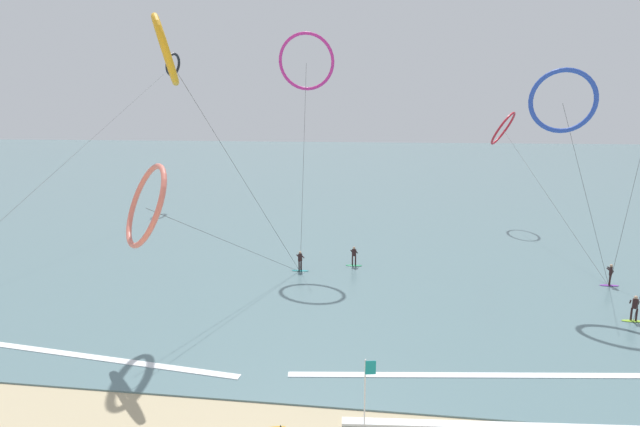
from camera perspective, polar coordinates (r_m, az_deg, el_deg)
sea_water at (r=121.69m, az=5.36°, el=5.04°), size 400.00×200.00×0.08m
surfer_violet at (r=45.04m, az=29.35°, el=-6.06°), size 1.40×0.69×1.70m
surfer_teal at (r=42.88m, az=-2.20°, el=-5.40°), size 1.40×0.70×1.70m
surfer_lime at (r=38.44m, az=31.35°, el=-9.09°), size 1.40×0.66×1.70m
surfer_emerald at (r=44.36m, az=3.77°, el=-4.85°), size 1.40×0.63×1.70m
kite_charcoal at (r=79.03m, az=-15.96°, el=15.47°), size 2.48×51.19×21.23m
kite_coral at (r=29.30m, az=-18.64°, el=0.85°), size 8.19×17.15×10.38m
kite_cobalt at (r=40.95m, az=25.21°, el=11.17°), size 7.09×1.75×16.08m
kite_amber at (r=36.02m, az=-16.68°, el=16.86°), size 8.97×10.10×19.19m
kite_crimson at (r=64.34m, az=19.54°, el=8.82°), size 5.84×25.60×13.07m
kite_magenta at (r=47.09m, az=-1.52°, el=16.39°), size 5.08×6.70×19.81m
beach_flag at (r=22.66m, az=5.23°, el=-18.07°), size 0.47×0.11×3.06m
wave_crest_mid at (r=30.74m, az=-22.18°, el=-14.75°), size 14.86×2.27×0.12m
wave_crest_far at (r=28.14m, az=16.04°, el=-16.83°), size 18.01×2.76×0.12m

